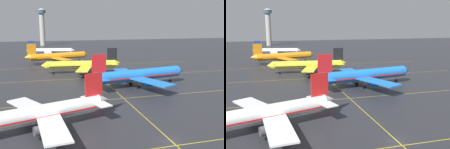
% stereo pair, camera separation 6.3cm
% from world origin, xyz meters
% --- Properties ---
extents(ground_plane, '(600.00, 600.00, 0.00)m').
position_xyz_m(ground_plane, '(0.00, 0.00, 0.00)').
color(ground_plane, '#28282D').
extents(airliner_front_gate, '(35.39, 30.23, 11.24)m').
position_xyz_m(airliner_front_gate, '(-25.33, 12.19, 3.84)').
color(airliner_front_gate, white).
rests_on(airliner_front_gate, ground).
extents(airliner_second_row, '(40.69, 34.65, 12.69)m').
position_xyz_m(airliner_second_row, '(9.85, 43.32, 4.33)').
color(airliner_second_row, blue).
rests_on(airliner_second_row, ground).
extents(airliner_third_row, '(36.84, 31.59, 11.45)m').
position_xyz_m(airliner_third_row, '(-5.86, 74.36, 3.91)').
color(airliner_third_row, yellow).
rests_on(airliner_third_row, ground).
extents(airliner_far_left_stand, '(37.54, 31.93, 11.78)m').
position_xyz_m(airliner_far_left_stand, '(-14.84, 108.05, 4.02)').
color(airliner_far_left_stand, orange).
rests_on(airliner_far_left_stand, ground).
extents(airliner_far_right_stand, '(33.95, 28.82, 10.62)m').
position_xyz_m(airliner_far_right_stand, '(-17.49, 143.40, 3.62)').
color(airliner_far_right_stand, white).
rests_on(airliner_far_right_stand, ground).
extents(taxiway_markings, '(121.94, 142.25, 0.01)m').
position_xyz_m(taxiway_markings, '(0.00, 46.49, 0.00)').
color(taxiway_markings, yellow).
rests_on(taxiway_markings, ground).
extents(control_tower, '(8.82, 8.82, 37.41)m').
position_xyz_m(control_tower, '(-21.50, 231.97, 21.73)').
color(control_tower, '#ADA89E').
rests_on(control_tower, ground).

